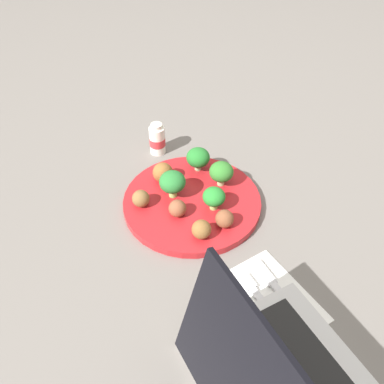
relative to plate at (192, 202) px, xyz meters
The scene contains 15 objects.
ground_plane 0.01m from the plate, ahead, with size 4.00×4.00×0.00m, color slate.
plate is the anchor object (origin of this frame).
broccoli_floret_near_rim 0.06m from the plate, 157.52° to the right, with size 0.04×0.04×0.05m.
broccoli_floret_center 0.09m from the plate, 92.49° to the right, with size 0.05×0.05×0.05m.
broccoli_floret_far_rim 0.10m from the plate, 45.21° to the right, with size 0.05×0.05×0.05m.
broccoli_floret_back_right 0.06m from the plate, 36.41° to the left, with size 0.05×0.05×0.06m.
meatball_mid_right 0.06m from the plate, 109.63° to the left, with size 0.03×0.03×0.03m, color brown.
meatball_back_right 0.11m from the plate, 61.67° to the left, with size 0.04×0.04×0.04m, color brown.
meatball_near_rim 0.10m from the plate, behind, with size 0.04×0.04×0.04m, color brown.
meatball_mid_left 0.09m from the plate, ahead, with size 0.04×0.04×0.04m, color brown.
meatball_back_left 0.10m from the plate, 152.46° to the left, with size 0.04×0.04×0.04m, color brown.
napkin 0.26m from the plate, behind, with size 0.17×0.12×0.01m, color white.
fork 0.25m from the plate, 168.84° to the left, with size 0.12×0.03×0.01m.
knife 0.25m from the plate, behind, with size 0.15×0.04×0.01m.
yogurt_bottle 0.20m from the plate, 13.24° to the right, with size 0.04×0.04×0.08m.
Camera 1 is at (-0.49, 0.37, 0.61)m, focal length 39.50 mm.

